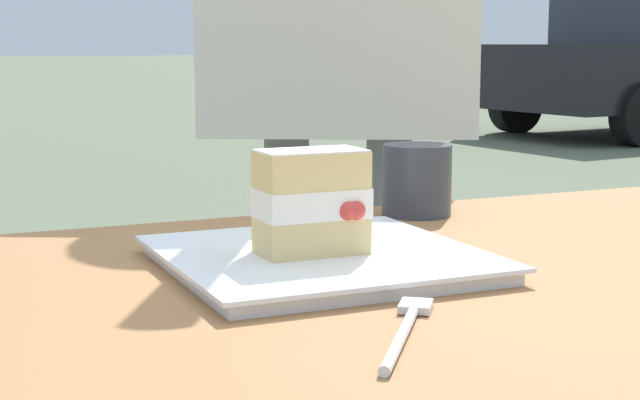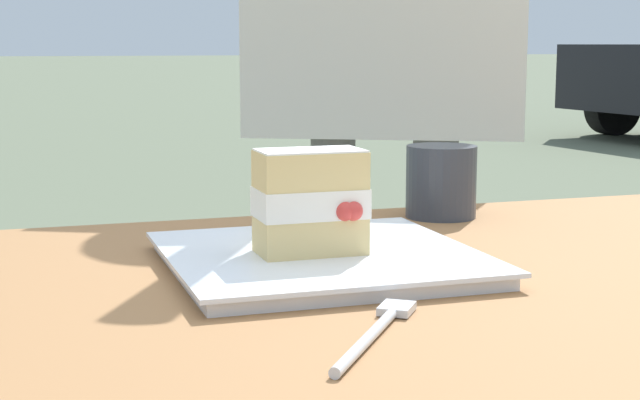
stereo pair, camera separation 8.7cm
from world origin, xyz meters
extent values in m
cube|color=olive|center=(0.00, 0.00, 0.75)|extent=(1.26, 0.87, 0.04)
cube|color=white|center=(0.15, -0.15, 0.78)|extent=(0.26, 0.26, 0.01)
cube|color=white|center=(0.15, -0.15, 0.79)|extent=(0.27, 0.27, 0.00)
cube|color=#E0C17A|center=(0.16, -0.15, 0.81)|extent=(0.09, 0.05, 0.03)
cube|color=white|center=(0.16, -0.15, 0.83)|extent=(0.10, 0.06, 0.03)
sphere|color=red|center=(0.14, -0.17, 0.83)|extent=(0.01, 0.01, 0.01)
sphere|color=red|center=(0.13, -0.17, 0.83)|extent=(0.02, 0.02, 0.02)
sphere|color=red|center=(0.13, -0.12, 0.83)|extent=(0.02, 0.02, 0.02)
sphere|color=red|center=(0.13, -0.12, 0.83)|extent=(0.02, 0.02, 0.02)
cube|color=#E0C17A|center=(0.16, -0.15, 0.86)|extent=(0.09, 0.05, 0.03)
cube|color=white|center=(0.16, -0.15, 0.88)|extent=(0.09, 0.05, 0.00)
cylinder|color=silver|center=(0.19, 0.08, 0.78)|extent=(0.09, 0.12, 0.01)
cube|color=silver|center=(0.14, 0.01, 0.78)|extent=(0.04, 0.04, 0.01)
cylinder|color=#333842|center=(-0.07, -0.36, 0.81)|extent=(0.08, 0.08, 0.08)
cylinder|color=black|center=(-0.07, -0.36, 0.85)|extent=(0.07, 0.07, 0.00)
cylinder|color=slate|center=(-0.11, -0.88, 0.41)|extent=(0.08, 0.08, 0.82)
cylinder|color=slate|center=(-0.27, -0.80, 0.41)|extent=(0.08, 0.08, 0.82)
cylinder|color=black|center=(-6.06, -6.66, 0.31)|extent=(0.63, 0.29, 0.61)
cylinder|color=black|center=(-5.86, -8.39, 0.31)|extent=(0.63, 0.29, 0.61)
camera|label=1|loc=(0.50, 0.64, 0.97)|focal=54.89mm
camera|label=2|loc=(0.41, 0.67, 0.97)|focal=54.89mm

